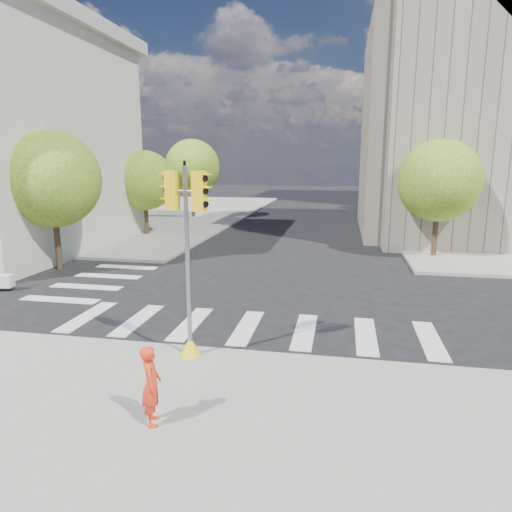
{
  "coord_description": "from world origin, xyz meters",
  "views": [
    {
      "loc": [
        2.7,
        -15.05,
        5.05
      ],
      "look_at": [
        0.04,
        -1.17,
        2.1
      ],
      "focal_mm": 32.0,
      "sensor_mm": 36.0,
      "label": 1
    }
  ],
  "objects_px": {
    "traffic_signal": "(188,276)",
    "photographer": "(151,385)",
    "lamp_near": "(435,169)",
    "lamp_far": "(405,166)"
  },
  "relations": [
    {
      "from": "lamp_far",
      "to": "photographer",
      "type": "bearing_deg",
      "value": -103.72
    },
    {
      "from": "lamp_near",
      "to": "photographer",
      "type": "distance_m",
      "value": 23.66
    },
    {
      "from": "photographer",
      "to": "lamp_near",
      "type": "bearing_deg",
      "value": -44.5
    },
    {
      "from": "lamp_near",
      "to": "lamp_far",
      "type": "bearing_deg",
      "value": 90.0
    },
    {
      "from": "photographer",
      "to": "lamp_far",
      "type": "bearing_deg",
      "value": -36.33
    },
    {
      "from": "traffic_signal",
      "to": "photographer",
      "type": "bearing_deg",
      "value": -71.13
    },
    {
      "from": "lamp_near",
      "to": "traffic_signal",
      "type": "bearing_deg",
      "value": -115.87
    },
    {
      "from": "traffic_signal",
      "to": "photographer",
      "type": "xyz_separation_m",
      "value": [
        0.31,
        -3.09,
        -1.32
      ]
    },
    {
      "from": "lamp_near",
      "to": "traffic_signal",
      "type": "distance_m",
      "value": 20.8
    },
    {
      "from": "traffic_signal",
      "to": "lamp_far",
      "type": "bearing_deg",
      "value": 87.74
    }
  ]
}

